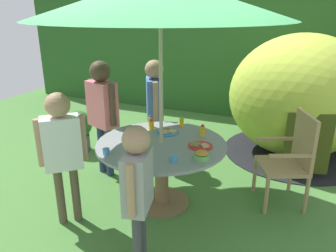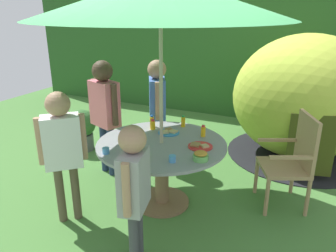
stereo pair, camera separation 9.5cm
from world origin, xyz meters
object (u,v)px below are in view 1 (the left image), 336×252
child_in_white_shirt (62,143)px  cup_near (174,159)px  dome_tent (300,97)px  juice_bottle_center_front (202,131)px  snack_bowl (202,156)px  cup_far (106,151)px  wooden_chair (292,156)px  child_in_blue_shirt (155,99)px  juice_bottle_center_back (151,125)px  potted_plant (78,129)px  plate_near_left (168,132)px  plate_far_right (138,155)px  garden_table (161,158)px  child_in_grey_shirt (137,181)px  plate_near_right (133,140)px  juice_bottle_far_left (182,121)px  juice_bottle_mid_right (150,121)px  plate_mid_left (200,146)px  child_in_pink_shirt (102,104)px

child_in_white_shirt → cup_near: 1.02m
child_in_white_shirt → cup_near: (0.97, 0.28, -0.10)m
dome_tent → juice_bottle_center_front: dome_tent is taller
snack_bowl → cup_near: size_ratio=2.25×
cup_near → cup_far: 0.64m
wooden_chair → cup_far: size_ratio=15.42×
child_in_blue_shirt → cup_near: (0.77, -1.24, -0.15)m
juice_bottle_center_back → cup_far: 0.76m
potted_plant → plate_near_left: 1.73m
juice_bottle_center_back → plate_far_right: bearing=-74.3°
snack_bowl → juice_bottle_center_front: juice_bottle_center_front is taller
garden_table → snack_bowl: 0.57m
child_in_grey_shirt → juice_bottle_center_front: 1.24m
snack_bowl → plate_near_right: 0.78m
cup_near → cup_far: size_ratio=0.97×
juice_bottle_far_left → juice_bottle_center_front: juice_bottle_far_left is taller
potted_plant → juice_bottle_mid_right: (1.35, -0.40, 0.42)m
wooden_chair → plate_mid_left: size_ratio=4.10×
child_in_blue_shirt → juice_bottle_mid_right: (0.18, -0.50, -0.12)m
juice_bottle_far_left → juice_bottle_mid_right: size_ratio=1.01×
dome_tent → plate_mid_left: (-0.81, -1.86, -0.12)m
snack_bowl → child_in_white_shirt: bearing=-160.2°
plate_near_right → plate_near_left: size_ratio=0.83×
dome_tent → cup_far: size_ratio=36.10×
garden_table → plate_near_right: bearing=-164.8°
plate_near_left → juice_bottle_far_left: (0.06, 0.25, 0.05)m
child_in_grey_shirt → juice_bottle_center_back: 1.29m
cup_far → juice_bottle_far_left: bearing=69.4°
child_in_blue_shirt → child_in_white_shirt: size_ratio=1.06×
child_in_grey_shirt → juice_bottle_center_front: bearing=-18.3°
plate_far_right → snack_bowl: bearing=16.7°
wooden_chair → juice_bottle_center_front: size_ratio=7.97×
cup_far → garden_table: bearing=52.0°
child_in_white_shirt → plate_near_right: size_ratio=6.80×
child_in_blue_shirt → plate_mid_left: bearing=17.7°
garden_table → cup_far: 0.61m
snack_bowl → child_in_pink_shirt: bearing=158.5°
plate_mid_left → wooden_chair: bearing=30.7°
child_in_pink_shirt → juice_bottle_center_back: 0.68m
juice_bottle_mid_right → child_in_white_shirt: bearing=-110.6°
juice_bottle_center_back → juice_bottle_center_front: bearing=3.4°
plate_far_right → juice_bottle_far_left: 0.91m
juice_bottle_center_back → cup_far: bearing=-97.2°
child_in_blue_shirt → plate_mid_left: 1.21m
wooden_chair → child_in_grey_shirt: size_ratio=0.82×
juice_bottle_center_front → cup_far: 1.04m
plate_mid_left → juice_bottle_center_front: juice_bottle_center_front is taller
juice_bottle_far_left → plate_far_right: bearing=-95.1°
garden_table → cup_far: cup_far is taller
plate_near_right → cup_near: (0.55, -0.28, 0.02)m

